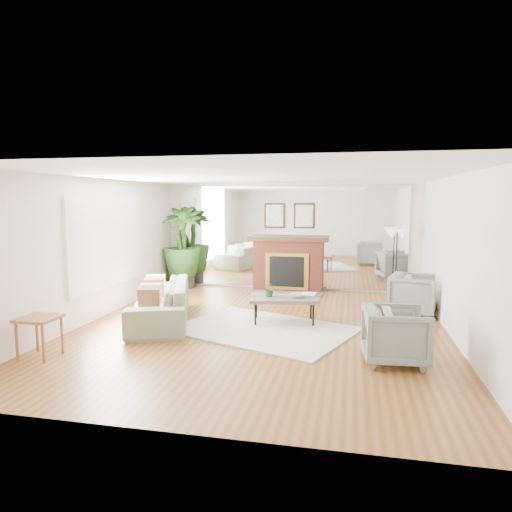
% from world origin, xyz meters
% --- Properties ---
extents(ground, '(7.00, 7.00, 0.00)m').
position_xyz_m(ground, '(0.00, 0.00, 0.00)').
color(ground, brown).
rests_on(ground, ground).
extents(wall_left, '(0.02, 7.00, 2.50)m').
position_xyz_m(wall_left, '(-2.99, 0.00, 1.25)').
color(wall_left, white).
rests_on(wall_left, ground).
extents(wall_right, '(0.02, 7.00, 2.50)m').
position_xyz_m(wall_right, '(2.99, 0.00, 1.25)').
color(wall_right, white).
rests_on(wall_right, ground).
extents(wall_back, '(6.00, 0.02, 2.50)m').
position_xyz_m(wall_back, '(0.00, 3.49, 1.25)').
color(wall_back, white).
rests_on(wall_back, ground).
extents(mirror_panel, '(5.40, 0.04, 2.40)m').
position_xyz_m(mirror_panel, '(0.00, 3.47, 1.25)').
color(mirror_panel, silver).
rests_on(mirror_panel, wall_back).
extents(window_panel, '(0.04, 2.40, 1.50)m').
position_xyz_m(window_panel, '(-2.96, 0.40, 1.35)').
color(window_panel, '#B2E09E').
rests_on(window_panel, wall_left).
extents(fireplace, '(1.85, 0.83, 2.05)m').
position_xyz_m(fireplace, '(0.00, 3.26, 0.66)').
color(fireplace, maroon).
rests_on(fireplace, ground).
extents(area_rug, '(3.25, 2.80, 0.03)m').
position_xyz_m(area_rug, '(0.07, -0.09, 0.01)').
color(area_rug, silver).
rests_on(area_rug, ground).
extents(coffee_table, '(1.26, 0.87, 0.47)m').
position_xyz_m(coffee_table, '(0.33, 0.41, 0.43)').
color(coffee_table, '#63584E').
rests_on(coffee_table, ground).
extents(sofa, '(1.67, 2.56, 0.70)m').
position_xyz_m(sofa, '(-1.81, 0.07, 0.35)').
color(sofa, gray).
rests_on(sofa, ground).
extents(armchair_back, '(1.01, 0.99, 0.76)m').
position_xyz_m(armchair_back, '(2.60, 1.52, 0.38)').
color(armchair_back, gray).
rests_on(armchair_back, ground).
extents(armchair_front, '(0.87, 0.85, 0.74)m').
position_xyz_m(armchair_front, '(2.04, -1.18, 0.37)').
color(armchair_front, gray).
rests_on(armchair_front, ground).
extents(side_table, '(0.49, 0.49, 0.56)m').
position_xyz_m(side_table, '(-2.65, -1.97, 0.47)').
color(side_table, '#955E3B').
rests_on(side_table, ground).
extents(potted_ficus, '(1.02, 1.02, 1.97)m').
position_xyz_m(potted_ficus, '(-2.56, 3.10, 1.05)').
color(potted_ficus, '#2A261F').
rests_on(potted_ficus, ground).
extents(floor_lamp, '(0.48, 0.27, 1.49)m').
position_xyz_m(floor_lamp, '(2.41, 3.10, 1.27)').
color(floor_lamp, black).
rests_on(floor_lamp, ground).
extents(tabletop_plant, '(0.27, 0.24, 0.28)m').
position_xyz_m(tabletop_plant, '(0.08, 0.38, 0.61)').
color(tabletop_plant, '#356324').
rests_on(tabletop_plant, coffee_table).
extents(fruit_bowl, '(0.29, 0.29, 0.06)m').
position_xyz_m(fruit_bowl, '(0.56, 0.41, 0.50)').
color(fruit_bowl, '#955E3B').
rests_on(fruit_bowl, coffee_table).
extents(book, '(0.26, 0.34, 0.02)m').
position_xyz_m(book, '(0.62, 0.65, 0.48)').
color(book, '#955E3B').
rests_on(book, coffee_table).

